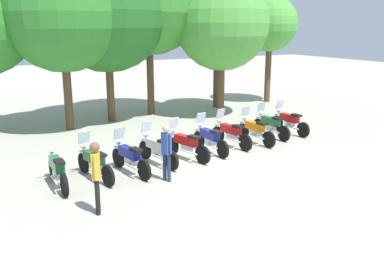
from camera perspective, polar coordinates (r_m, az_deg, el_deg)
The scene contains 18 objects.
ground_plane at distance 14.67m, azimuth 0.92°, elevation -3.83°, with size 80.00×80.00×0.00m, color #ADA899.
motorcycle_0 at distance 12.35m, azimuth -18.20°, elevation -5.55°, with size 0.62×2.19×0.99m.
motorcycle_1 at distance 12.67m, azimuth -13.42°, elevation -4.67°, with size 0.70×2.16×1.37m.
motorcycle_2 at distance 12.94m, azimuth -8.66°, elevation -4.04°, with size 0.67×2.17×1.37m.
motorcycle_3 at distance 13.69m, azimuth -4.89°, elevation -2.92°, with size 0.68×2.17×1.37m.
motorcycle_4 at distance 14.17m, azimuth -0.87°, elevation -2.28°, with size 0.82×2.13×1.37m.
motorcycle_5 at distance 14.91m, azimuth 2.48°, elevation -1.47°, with size 0.62×2.19×1.37m.
motorcycle_6 at distance 15.72m, azimuth 5.38°, elevation -0.71°, with size 0.62×2.18×1.37m.
motorcycle_7 at distance 16.30m, azimuth 8.73°, elevation -0.28°, with size 0.62×2.19×1.37m.
motorcycle_8 at distance 17.29m, azimuth 10.83°, elevation 0.45°, with size 0.62×2.19×1.37m.
motorcycle_9 at distance 18.07m, azimuth 13.35°, elevation 0.90°, with size 0.62×2.19×1.37m.
person_0 at distance 10.17m, azimuth -13.18°, elevation -5.93°, with size 0.30×0.41×1.82m.
person_1 at distance 12.03m, azimuth -3.57°, elevation -2.84°, with size 0.30×0.40×1.72m.
tree_2 at distance 18.63m, azimuth -17.62°, elevation 15.02°, with size 5.02×5.02×7.55m.
tree_3 at distance 19.90m, azimuth -11.78°, elevation 15.55°, with size 5.56×5.56×7.92m.
tree_5 at distance 20.93m, azimuth 4.19°, elevation 14.31°, with size 4.68×4.68×6.97m.
tree_6 at distance 23.09m, azimuth 3.50°, elevation 12.14°, with size 3.23×3.23×5.40m.
tree_7 at distance 25.17m, azimuth 10.78°, elevation 13.96°, with size 3.22×3.22×6.24m.
Camera 1 is at (-6.80, -12.20, 4.48)m, focal length 38.40 mm.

